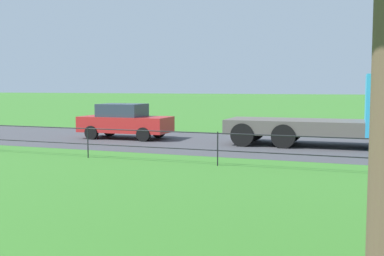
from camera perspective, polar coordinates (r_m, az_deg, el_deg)
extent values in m
cube|color=#424247|center=(19.12, 8.02, -1.97)|extent=(80.00, 7.61, 0.01)
cylinder|color=black|center=(15.74, -12.34, -1.70)|extent=(0.04, 0.04, 1.00)
cylinder|color=black|center=(13.85, 3.08, -2.49)|extent=(0.04, 0.04, 1.00)
cylinder|color=black|center=(13.21, 21.57, -3.19)|extent=(0.04, 0.04, 1.00)
cylinder|color=black|center=(13.86, 3.08, -2.69)|extent=(35.12, 0.03, 0.03)
cylinder|color=black|center=(13.80, 3.09, -0.64)|extent=(35.12, 0.03, 0.03)
cube|color=red|center=(21.29, -7.95, 0.46)|extent=(4.05, 1.83, 0.68)
cube|color=#2D3847|center=(21.32, -8.33, 2.13)|extent=(1.95, 1.58, 0.56)
cylinder|color=black|center=(21.52, -4.02, -0.37)|extent=(0.61, 0.22, 0.60)
cylinder|color=black|center=(20.05, -5.82, -0.77)|extent=(0.61, 0.22, 0.60)
cylinder|color=black|center=(22.60, -9.82, -0.17)|extent=(0.61, 0.22, 0.60)
cylinder|color=black|center=(21.21, -11.92, -0.54)|extent=(0.61, 0.22, 0.60)
cube|color=#56514C|center=(19.10, 12.11, 0.15)|extent=(5.27, 2.46, 0.56)
cylinder|color=black|center=(20.20, 11.72, -0.38)|extent=(0.91, 0.33, 0.90)
cylinder|color=black|center=(18.12, 10.87, -0.97)|extent=(0.91, 0.33, 0.90)
cylinder|color=black|center=(20.46, 7.39, -0.25)|extent=(0.91, 0.33, 0.90)
cylinder|color=black|center=(18.40, 6.06, -0.82)|extent=(0.91, 0.33, 0.90)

